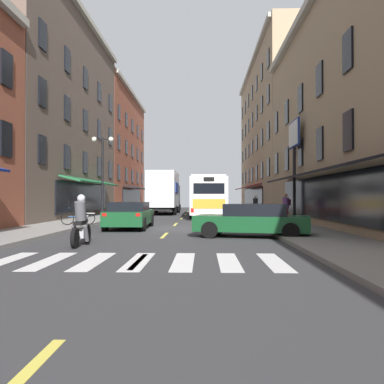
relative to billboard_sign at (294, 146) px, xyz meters
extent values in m
cube|color=#333335|center=(-7.05, -4.12, -4.65)|extent=(34.80, 80.00, 0.10)
cube|color=#DBCC4C|center=(-7.05, -14.12, -4.60)|extent=(0.14, 2.40, 0.01)
cube|color=#DBCC4C|center=(-7.05, -7.62, -4.60)|extent=(0.14, 2.40, 0.01)
cube|color=#DBCC4C|center=(-7.05, -1.12, -4.60)|extent=(0.14, 2.40, 0.01)
cube|color=#DBCC4C|center=(-7.05, 5.38, -4.60)|extent=(0.14, 2.40, 0.01)
cube|color=#DBCC4C|center=(-7.05, 11.88, -4.60)|extent=(0.14, 2.40, 0.01)
cube|color=#DBCC4C|center=(-7.05, 18.38, -4.60)|extent=(0.14, 2.40, 0.01)
cube|color=#DBCC4C|center=(-7.05, 24.88, -4.60)|extent=(0.14, 2.40, 0.01)
cube|color=#DBCC4C|center=(-7.05, 31.38, -4.60)|extent=(0.14, 2.40, 0.01)
cube|color=silver|center=(-10.35, -14.12, -4.60)|extent=(0.50, 2.80, 0.01)
cube|color=silver|center=(-9.25, -14.12, -4.60)|extent=(0.50, 2.80, 0.01)
cube|color=silver|center=(-8.15, -14.12, -4.60)|extent=(0.50, 2.80, 0.01)
cube|color=silver|center=(-7.05, -14.12, -4.60)|extent=(0.50, 2.80, 0.01)
cube|color=silver|center=(-5.95, -14.12, -4.60)|extent=(0.50, 2.80, 0.01)
cube|color=silver|center=(-4.85, -14.12, -4.60)|extent=(0.50, 2.80, 0.01)
cube|color=silver|center=(-3.75, -14.12, -4.60)|extent=(0.50, 2.80, 0.01)
cube|color=gray|center=(-12.95, -4.12, -4.53)|extent=(3.00, 80.00, 0.14)
cube|color=gray|center=(-1.15, -4.12, -4.53)|extent=(3.00, 80.00, 0.14)
cube|color=black|center=(-14.41, -6.12, -0.40)|extent=(0.10, 1.00, 1.60)
cube|color=black|center=(-14.41, -6.12, 2.80)|extent=(0.10, 1.00, 1.60)
cube|color=brown|center=(-18.45, 5.88, 3.21)|extent=(8.00, 19.90, 15.62)
cube|color=#B2AD9E|center=(-14.35, 5.88, 10.67)|extent=(0.44, 19.40, 0.40)
cube|color=black|center=(-14.41, 5.88, -3.05)|extent=(0.10, 12.00, 2.10)
cube|color=#1E6638|center=(-13.70, 5.88, -1.85)|extent=(1.38, 11.20, 0.44)
cube|color=black|center=(-14.41, -2.12, -0.40)|extent=(0.10, 1.00, 1.60)
cube|color=black|center=(-14.41, 1.88, -0.40)|extent=(0.10, 1.00, 1.60)
cube|color=black|center=(-14.41, 5.88, -0.40)|extent=(0.10, 1.00, 1.60)
cube|color=black|center=(-14.41, 9.88, -0.40)|extent=(0.10, 1.00, 1.60)
cube|color=black|center=(-14.41, 13.88, -0.40)|extent=(0.10, 1.00, 1.60)
cube|color=black|center=(-14.41, -2.12, 2.80)|extent=(0.10, 1.00, 1.60)
cube|color=black|center=(-14.41, 1.88, 2.80)|extent=(0.10, 1.00, 1.60)
cube|color=black|center=(-14.41, 5.88, 2.80)|extent=(0.10, 1.00, 1.60)
cube|color=black|center=(-14.41, 9.88, 2.80)|extent=(0.10, 1.00, 1.60)
cube|color=black|center=(-14.41, 13.88, 2.80)|extent=(0.10, 1.00, 1.60)
cube|color=black|center=(-14.41, -2.12, 6.00)|extent=(0.10, 1.00, 1.60)
cube|color=black|center=(-14.41, 1.88, 6.00)|extent=(0.10, 1.00, 1.60)
cube|color=black|center=(-14.41, 5.88, 6.00)|extent=(0.10, 1.00, 1.60)
cube|color=black|center=(-14.41, 9.88, 6.00)|extent=(0.10, 1.00, 1.60)
cube|color=black|center=(-14.41, 13.88, 6.00)|extent=(0.10, 1.00, 1.60)
cube|color=brown|center=(-18.45, 25.88, 2.84)|extent=(8.00, 19.90, 14.90)
cube|color=#B2AD9E|center=(-14.35, 25.88, 9.94)|extent=(0.44, 19.40, 0.40)
cube|color=black|center=(-14.41, 25.88, -3.05)|extent=(0.10, 12.00, 2.10)
cube|color=black|center=(-13.70, 25.88, -1.85)|extent=(1.38, 11.20, 0.44)
cube|color=black|center=(-14.41, 17.88, -0.40)|extent=(0.10, 1.00, 1.60)
cube|color=black|center=(-14.41, 21.88, -0.40)|extent=(0.10, 1.00, 1.60)
cube|color=black|center=(-14.41, 25.88, -0.40)|extent=(0.10, 1.00, 1.60)
cube|color=black|center=(-14.41, 29.88, -0.40)|extent=(0.10, 1.00, 1.60)
cube|color=black|center=(-14.41, 33.88, -0.40)|extent=(0.10, 1.00, 1.60)
cube|color=black|center=(-14.41, 17.88, 2.80)|extent=(0.10, 1.00, 1.60)
cube|color=black|center=(-14.41, 21.88, 2.80)|extent=(0.10, 1.00, 1.60)
cube|color=black|center=(-14.41, 25.88, 2.80)|extent=(0.10, 1.00, 1.60)
cube|color=black|center=(-14.41, 29.88, 2.80)|extent=(0.10, 1.00, 1.60)
cube|color=black|center=(-14.41, 33.88, 2.80)|extent=(0.10, 1.00, 1.60)
cube|color=black|center=(-14.41, 17.88, 6.00)|extent=(0.10, 1.00, 1.60)
cube|color=black|center=(-14.41, 21.88, 6.00)|extent=(0.10, 1.00, 1.60)
cube|color=black|center=(-14.41, 25.88, 6.00)|extent=(0.10, 1.00, 1.60)
cube|color=black|center=(-14.41, 29.88, 6.00)|extent=(0.10, 1.00, 1.60)
cube|color=black|center=(-14.41, 33.88, 6.00)|extent=(0.10, 1.00, 1.60)
cube|color=black|center=(0.31, -4.12, -3.05)|extent=(0.10, 16.00, 2.10)
cube|color=black|center=(-0.40, -4.12, -1.85)|extent=(1.38, 14.93, 0.44)
cube|color=black|center=(0.31, -7.93, -0.40)|extent=(0.10, 1.00, 1.60)
cube|color=black|center=(0.31, -4.12, -0.40)|extent=(0.10, 1.00, 1.60)
cube|color=black|center=(0.31, -0.31, -0.40)|extent=(0.10, 1.00, 1.60)
cube|color=black|center=(0.31, 3.50, -0.40)|extent=(0.10, 1.00, 1.60)
cube|color=black|center=(0.31, 7.31, -0.40)|extent=(0.10, 1.00, 1.60)
cube|color=black|center=(0.31, -7.93, 2.80)|extent=(0.10, 1.00, 1.60)
cube|color=black|center=(0.31, -4.12, 2.80)|extent=(0.10, 1.00, 1.60)
cube|color=black|center=(0.31, -0.31, 2.80)|extent=(0.10, 1.00, 1.60)
cube|color=black|center=(0.31, 3.50, 2.80)|extent=(0.10, 1.00, 1.60)
cube|color=black|center=(0.31, 7.31, 2.80)|extent=(0.10, 1.00, 1.60)
cube|color=#9E8466|center=(4.35, 22.55, 4.09)|extent=(8.00, 26.57, 17.40)
cube|color=#B2AD9E|center=(0.25, 22.55, 12.44)|extent=(0.44, 26.07, 0.40)
cube|color=black|center=(0.31, 22.55, -3.05)|extent=(0.10, 16.00, 2.10)
cube|color=maroon|center=(-0.40, 22.55, -1.85)|extent=(1.38, 14.93, 0.44)
cube|color=black|center=(0.31, 11.12, -0.40)|extent=(0.10, 1.00, 1.60)
cube|color=black|center=(0.31, 14.93, -0.40)|extent=(0.10, 1.00, 1.60)
cube|color=black|center=(0.31, 18.74, -0.40)|extent=(0.10, 1.00, 1.60)
cube|color=black|center=(0.31, 22.55, -0.40)|extent=(0.10, 1.00, 1.60)
cube|color=black|center=(0.31, 26.36, -0.40)|extent=(0.10, 1.00, 1.60)
cube|color=black|center=(0.31, 30.17, -0.40)|extent=(0.10, 1.00, 1.60)
cube|color=black|center=(0.31, 33.98, -0.40)|extent=(0.10, 1.00, 1.60)
cube|color=black|center=(0.31, 11.12, 2.80)|extent=(0.10, 1.00, 1.60)
cube|color=black|center=(0.31, 14.93, 2.80)|extent=(0.10, 1.00, 1.60)
cube|color=black|center=(0.31, 18.74, 2.80)|extent=(0.10, 1.00, 1.60)
cube|color=black|center=(0.31, 22.55, 2.80)|extent=(0.10, 1.00, 1.60)
cube|color=black|center=(0.31, 26.36, 2.80)|extent=(0.10, 1.00, 1.60)
cube|color=black|center=(0.31, 30.17, 2.80)|extent=(0.10, 1.00, 1.60)
cube|color=black|center=(0.31, 33.98, 2.80)|extent=(0.10, 1.00, 1.60)
cube|color=black|center=(0.31, 11.12, 6.00)|extent=(0.10, 1.00, 1.60)
cube|color=black|center=(0.31, 14.93, 6.00)|extent=(0.10, 1.00, 1.60)
cube|color=black|center=(0.31, 18.74, 6.00)|extent=(0.10, 1.00, 1.60)
cube|color=black|center=(0.31, 22.55, 6.00)|extent=(0.10, 1.00, 1.60)
cube|color=black|center=(0.31, 26.36, 6.00)|extent=(0.10, 1.00, 1.60)
cube|color=black|center=(0.31, 30.17, 6.00)|extent=(0.10, 1.00, 1.60)
cube|color=black|center=(0.31, 33.98, 6.00)|extent=(0.10, 1.00, 1.60)
cube|color=black|center=(0.31, 11.12, 9.20)|extent=(0.10, 1.00, 1.60)
cube|color=black|center=(0.31, 14.93, 9.20)|extent=(0.10, 1.00, 1.60)
cube|color=black|center=(0.31, 18.74, 9.20)|extent=(0.10, 1.00, 1.60)
cube|color=black|center=(0.31, 22.55, 9.20)|extent=(0.10, 1.00, 1.60)
cube|color=black|center=(0.31, 26.36, 9.20)|extent=(0.10, 1.00, 1.60)
cube|color=black|center=(0.31, 30.17, 9.20)|extent=(0.10, 1.00, 1.60)
cube|color=black|center=(0.31, 33.98, 9.20)|extent=(0.10, 1.00, 1.60)
cylinder|color=black|center=(0.00, 0.00, -2.21)|extent=(0.18, 0.18, 4.51)
cylinder|color=black|center=(0.00, 0.00, -4.34)|extent=(0.40, 0.40, 0.24)
cube|color=navy|center=(0.00, 0.00, 0.76)|extent=(0.10, 2.42, 1.59)
cube|color=silver|center=(-0.06, 0.00, 0.76)|extent=(0.04, 2.26, 1.43)
cube|color=silver|center=(0.06, 0.00, 0.76)|extent=(0.04, 2.26, 1.43)
cube|color=silver|center=(-5.17, 8.14, -2.95)|extent=(2.73, 11.88, 2.62)
cube|color=silver|center=(-5.17, 8.14, -1.58)|extent=(2.51, 10.68, 0.16)
cube|color=black|center=(-5.17, 8.44, -2.76)|extent=(2.73, 9.48, 0.96)
cube|color=maroon|center=(-5.17, 8.14, -4.00)|extent=(2.75, 11.48, 0.36)
cube|color=black|center=(-5.25, 14.02, -2.76)|extent=(2.25, 0.15, 1.10)
cube|color=black|center=(-5.08, 2.26, -2.47)|extent=(2.05, 0.15, 0.70)
cube|color=gold|center=(-5.08, 2.25, -3.48)|extent=(2.15, 0.13, 0.64)
cube|color=black|center=(-5.08, 2.25, -1.86)|extent=(0.70, 0.11, 0.28)
cube|color=red|center=(-6.17, 2.22, -3.90)|extent=(0.20, 0.08, 0.28)
cube|color=red|center=(-3.98, 2.26, -3.90)|extent=(0.20, 0.08, 0.28)
cylinder|color=black|center=(-6.40, 12.05, -4.10)|extent=(0.31, 1.00, 1.00)
cylinder|color=black|center=(-4.05, 12.08, -4.10)|extent=(0.31, 1.00, 1.00)
cylinder|color=black|center=(-6.29, 4.70, -4.10)|extent=(0.31, 1.00, 1.00)
cylinder|color=black|center=(-3.94, 4.74, -4.10)|extent=(0.31, 1.00, 1.00)
cube|color=black|center=(-8.99, 15.48, -3.05)|extent=(2.32, 2.31, 2.40)
cube|color=black|center=(-8.98, 16.59, -2.20)|extent=(2.00, 0.12, 0.80)
cube|color=silver|center=(-9.02, 11.51, -2.35)|extent=(2.45, 5.67, 3.11)
cube|color=navy|center=(-7.80, 11.50, -2.19)|extent=(0.09, 3.39, 0.90)
cube|color=black|center=(-9.01, 12.66, -4.05)|extent=(1.96, 7.56, 0.24)
cylinder|color=black|center=(-10.09, 15.29, -4.15)|extent=(0.29, 0.90, 0.90)
cylinder|color=black|center=(-7.89, 15.28, -4.15)|extent=(0.29, 0.90, 0.90)
cylinder|color=black|center=(-10.13, 10.67, -4.15)|extent=(0.29, 0.90, 0.90)
cylinder|color=black|center=(-7.93, 10.65, -4.15)|extent=(0.29, 0.90, 0.90)
cube|color=#144723|center=(-3.56, -8.16, -4.06)|extent=(4.69, 2.72, 0.60)
cube|color=black|center=(-3.39, -8.19, -3.55)|extent=(2.68, 2.13, 0.49)
cube|color=red|center=(-1.59, -9.33, -3.86)|extent=(0.10, 0.21, 0.14)
cube|color=red|center=(-1.28, -7.91, -3.86)|extent=(0.10, 0.21, 0.14)
cylinder|color=black|center=(-5.21, -8.67, -4.28)|extent=(0.67, 0.35, 0.64)
cylinder|color=black|center=(-4.84, -7.00, -4.28)|extent=(0.67, 0.35, 0.64)
cylinder|color=black|center=(-2.28, -9.31, -4.28)|extent=(0.67, 0.35, 0.64)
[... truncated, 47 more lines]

